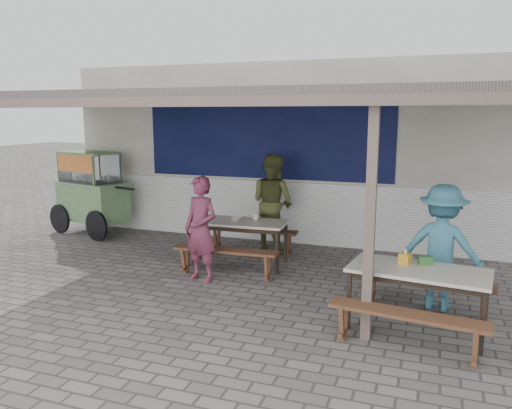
{
  "coord_description": "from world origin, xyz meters",
  "views": [
    {
      "loc": [
        2.99,
        -6.31,
        2.51
      ],
      "look_at": [
        0.37,
        0.9,
        1.11
      ],
      "focal_mm": 35.0,
      "sensor_mm": 36.0,
      "label": 1
    }
  ],
  "objects_px": {
    "table_left": "(240,225)",
    "patron_right_table": "(442,247)",
    "patron_street_side": "(201,229)",
    "vendor_cart": "(91,189)",
    "donation_box": "(425,260)",
    "patron_wall_side": "(273,202)",
    "condiment_jar": "(256,216)",
    "bench_right_street": "(406,322)",
    "bench_left_street": "(225,256)",
    "bench_left_wall": "(252,235)",
    "tissue_box": "(405,259)",
    "condiment_bowl": "(236,219)",
    "table_right": "(419,275)",
    "bench_right_wall": "(425,286)"
  },
  "relations": [
    {
      "from": "bench_left_wall",
      "to": "tissue_box",
      "type": "bearing_deg",
      "value": -42.43
    },
    {
      "from": "patron_wall_side",
      "to": "condiment_jar",
      "type": "relative_size",
      "value": 18.35
    },
    {
      "from": "vendor_cart",
      "to": "patron_right_table",
      "type": "height_order",
      "value": "vendor_cart"
    },
    {
      "from": "patron_street_side",
      "to": "table_left",
      "type": "bearing_deg",
      "value": 91.62
    },
    {
      "from": "bench_left_street",
      "to": "bench_right_wall",
      "type": "relative_size",
      "value": 0.99
    },
    {
      "from": "patron_right_table",
      "to": "condiment_jar",
      "type": "relative_size",
      "value": 16.66
    },
    {
      "from": "condiment_jar",
      "to": "condiment_bowl",
      "type": "bearing_deg",
      "value": -149.63
    },
    {
      "from": "patron_wall_side",
      "to": "condiment_jar",
      "type": "height_order",
      "value": "patron_wall_side"
    },
    {
      "from": "bench_right_street",
      "to": "bench_right_wall",
      "type": "xyz_separation_m",
      "value": [
        0.16,
        1.26,
        0.0
      ]
    },
    {
      "from": "vendor_cart",
      "to": "donation_box",
      "type": "distance_m",
      "value": 7.22
    },
    {
      "from": "table_right",
      "to": "condiment_jar",
      "type": "bearing_deg",
      "value": 151.45
    },
    {
      "from": "vendor_cart",
      "to": "tissue_box",
      "type": "xyz_separation_m",
      "value": [
        6.53,
        -2.6,
        -0.13
      ]
    },
    {
      "from": "bench_left_wall",
      "to": "bench_right_wall",
      "type": "distance_m",
      "value": 3.53
    },
    {
      "from": "table_right",
      "to": "patron_street_side",
      "type": "relative_size",
      "value": 1.03
    },
    {
      "from": "table_right",
      "to": "patron_right_table",
      "type": "bearing_deg",
      "value": 80.73
    },
    {
      "from": "bench_left_street",
      "to": "table_left",
      "type": "bearing_deg",
      "value": 90.0
    },
    {
      "from": "bench_left_wall",
      "to": "donation_box",
      "type": "relative_size",
      "value": 10.9
    },
    {
      "from": "bench_right_street",
      "to": "patron_right_table",
      "type": "height_order",
      "value": "patron_right_table"
    },
    {
      "from": "condiment_jar",
      "to": "bench_right_street",
      "type": "bearing_deg",
      "value": -44.4
    },
    {
      "from": "bench_right_wall",
      "to": "condiment_jar",
      "type": "xyz_separation_m",
      "value": [
        -2.79,
        1.32,
        0.45
      ]
    },
    {
      "from": "tissue_box",
      "to": "condiment_bowl",
      "type": "distance_m",
      "value": 3.27
    },
    {
      "from": "bench_left_street",
      "to": "bench_left_wall",
      "type": "bearing_deg",
      "value": 90.0
    },
    {
      "from": "bench_right_wall",
      "to": "table_right",
      "type": "bearing_deg",
      "value": -90.0
    },
    {
      "from": "table_right",
      "to": "condiment_bowl",
      "type": "relative_size",
      "value": 9.11
    },
    {
      "from": "condiment_jar",
      "to": "table_right",
      "type": "bearing_deg",
      "value": -35.72
    },
    {
      "from": "condiment_bowl",
      "to": "table_left",
      "type": "bearing_deg",
      "value": -31.45
    },
    {
      "from": "table_left",
      "to": "patron_wall_side",
      "type": "xyz_separation_m",
      "value": [
        0.23,
        1.06,
        0.23
      ]
    },
    {
      "from": "bench_left_street",
      "to": "condiment_bowl",
      "type": "relative_size",
      "value": 9.27
    },
    {
      "from": "bench_left_street",
      "to": "table_right",
      "type": "relative_size",
      "value": 1.02
    },
    {
      "from": "bench_left_wall",
      "to": "patron_wall_side",
      "type": "xyz_separation_m",
      "value": [
        0.27,
        0.36,
        0.56
      ]
    },
    {
      "from": "donation_box",
      "to": "bench_left_street",
      "type": "bearing_deg",
      "value": 164.38
    },
    {
      "from": "bench_right_street",
      "to": "vendor_cart",
      "type": "distance_m",
      "value": 7.46
    },
    {
      "from": "bench_left_street",
      "to": "table_right",
      "type": "distance_m",
      "value": 3.07
    },
    {
      "from": "bench_left_wall",
      "to": "condiment_jar",
      "type": "xyz_separation_m",
      "value": [
        0.25,
        -0.48,
        0.45
      ]
    },
    {
      "from": "vendor_cart",
      "to": "tissue_box",
      "type": "bearing_deg",
      "value": -7.21
    },
    {
      "from": "vendor_cart",
      "to": "condiment_jar",
      "type": "xyz_separation_m",
      "value": [
        3.99,
        -0.81,
        -0.14
      ]
    },
    {
      "from": "patron_wall_side",
      "to": "vendor_cart",
      "type": "bearing_deg",
      "value": 25.22
    },
    {
      "from": "bench_right_wall",
      "to": "donation_box",
      "type": "distance_m",
      "value": 0.62
    },
    {
      "from": "tissue_box",
      "to": "condiment_bowl",
      "type": "xyz_separation_m",
      "value": [
        -2.84,
        1.62,
        -0.04
      ]
    },
    {
      "from": "bench_right_wall",
      "to": "vendor_cart",
      "type": "xyz_separation_m",
      "value": [
        -6.78,
        2.13,
        0.6
      ]
    },
    {
      "from": "bench_left_street",
      "to": "bench_right_street",
      "type": "bearing_deg",
      "value": -33.91
    },
    {
      "from": "bench_right_street",
      "to": "condiment_jar",
      "type": "relative_size",
      "value": 17.14
    },
    {
      "from": "table_right",
      "to": "condiment_jar",
      "type": "distance_m",
      "value": 3.34
    },
    {
      "from": "table_left",
      "to": "patron_right_table",
      "type": "bearing_deg",
      "value": -19.21
    },
    {
      "from": "bench_right_street",
      "to": "condiment_jar",
      "type": "distance_m",
      "value": 3.71
    },
    {
      "from": "donation_box",
      "to": "condiment_bowl",
      "type": "height_order",
      "value": "donation_box"
    },
    {
      "from": "bench_left_wall",
      "to": "patron_wall_side",
      "type": "distance_m",
      "value": 0.72
    },
    {
      "from": "patron_wall_side",
      "to": "donation_box",
      "type": "distance_m",
      "value": 3.77
    },
    {
      "from": "vendor_cart",
      "to": "condiment_jar",
      "type": "relative_size",
      "value": 22.76
    },
    {
      "from": "bench_right_street",
      "to": "vendor_cart",
      "type": "relative_size",
      "value": 0.75
    }
  ]
}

